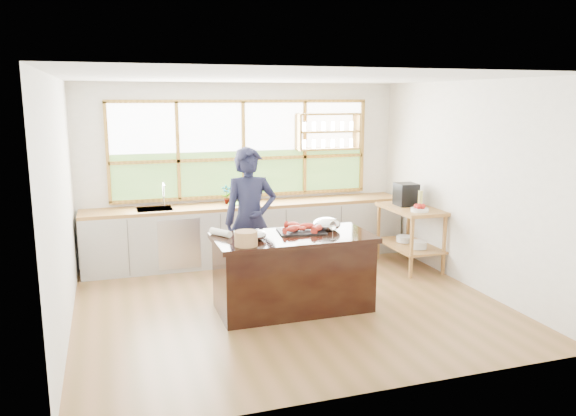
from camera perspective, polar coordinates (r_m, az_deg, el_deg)
name	(u,v)px	position (r m, az deg, el deg)	size (l,w,h in m)	color
ground_plane	(288,303)	(6.99, -0.01, -9.62)	(5.00, 5.00, 0.00)	brown
room_shell	(277,156)	(7.07, -1.11, 5.26)	(5.02, 4.52, 2.71)	white
back_counter	(248,232)	(8.63, -4.10, -2.44)	(4.90, 0.63, 0.90)	#B2AFA8
right_shelf_unit	(411,227)	(8.46, 12.34, -1.90)	(0.62, 1.10, 0.90)	#9F6B2D
island	(293,272)	(6.66, 0.53, -6.54)	(1.85, 0.90, 0.90)	black
cook	(250,221)	(7.14, -3.85, -1.33)	(0.68, 0.45, 1.87)	#191B34
potted_plant	(227,194)	(8.51, -6.26, 1.38)	(0.15, 0.10, 0.29)	slate
cutting_board	(242,203)	(8.52, -4.72, 0.49)	(0.40, 0.30, 0.01)	#73CC47
espresso_machine	(406,194)	(8.52, 11.90, 1.36)	(0.29, 0.31, 0.33)	black
wine_bottle	(420,200)	(8.28, 13.28, 0.80)	(0.07, 0.07, 0.27)	#C5C862
fruit_bowl	(420,209)	(8.11, 13.24, -0.06)	(0.25, 0.25, 0.11)	silver
slate_board	(301,231)	(6.70, 1.37, -2.38)	(0.55, 0.40, 0.02)	black
lobster_pile	(303,227)	(6.70, 1.56, -1.96)	(0.52, 0.44, 0.08)	red
mixing_bowl_left	(255,235)	(6.34, -3.42, -2.73)	(0.27, 0.27, 0.13)	silver
mixing_bowl_right	(327,224)	(6.81, 3.95, -1.65)	(0.34, 0.34, 0.16)	silver
wine_glass	(333,226)	(6.30, 4.56, -1.87)	(0.08, 0.08, 0.22)	white
wicker_basket	(246,238)	(6.09, -4.28, -3.11)	(0.25, 0.25, 0.16)	tan
parchment_roll	(221,233)	(6.55, -6.86, -2.49)	(0.08, 0.08, 0.30)	white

